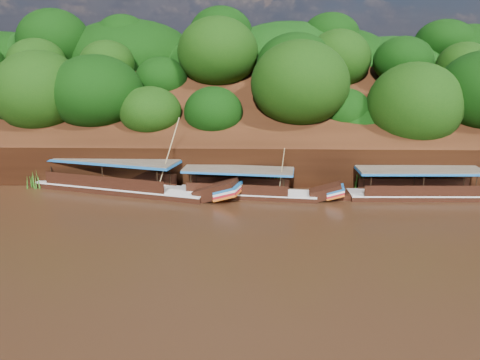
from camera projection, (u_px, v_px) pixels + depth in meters
The scene contains 6 objects.
ground at pixel (282, 233), 29.82m from camera, with size 160.00×160.00×0.00m, color black.
riverbank at pixel (270, 137), 51.13m from camera, with size 120.00×30.06×19.40m.
boat_0 at pixel (437, 191), 36.53m from camera, with size 14.53×2.64×6.30m.
boat_1 at pixel (255, 191), 36.81m from camera, with size 13.16×3.38×4.62m.
boat_2 at pixel (131, 185), 37.91m from camera, with size 17.45×6.70×6.75m.
reeds at pixel (245, 178), 38.74m from camera, with size 49.01×2.38×2.27m.
Camera 1 is at (-1.91, -27.79, 11.50)m, focal length 35.00 mm.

